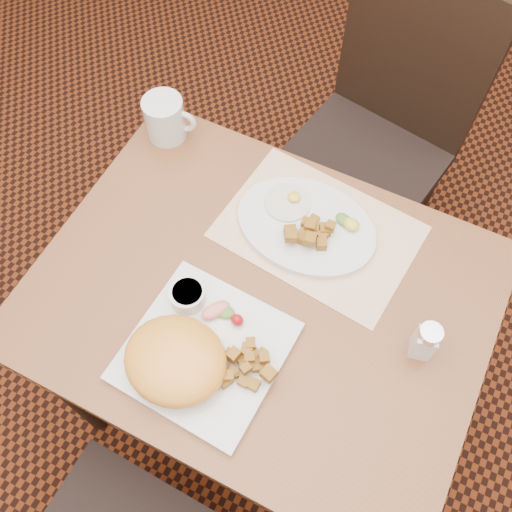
% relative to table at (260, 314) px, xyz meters
% --- Properties ---
extents(ground, '(8.00, 8.00, 0.00)m').
position_rel_table_xyz_m(ground, '(0.00, 0.00, -0.64)').
color(ground, black).
rests_on(ground, ground).
extents(table, '(0.90, 0.70, 0.75)m').
position_rel_table_xyz_m(table, '(0.00, 0.00, 0.00)').
color(table, brown).
rests_on(table, ground).
extents(chair_far, '(0.49, 0.50, 0.97)m').
position_rel_table_xyz_m(chair_far, '(0.03, 0.71, -0.10)').
color(chair_far, black).
rests_on(chair_far, ground).
extents(placemat, '(0.43, 0.32, 0.00)m').
position_rel_table_xyz_m(placemat, '(0.05, 0.18, 0.11)').
color(placemat, white).
rests_on(placemat, table).
extents(plate_square, '(0.29, 0.29, 0.02)m').
position_rel_table_xyz_m(plate_square, '(-0.04, -0.16, 0.12)').
color(plate_square, silver).
rests_on(plate_square, table).
extents(plate_oval, '(0.31, 0.23, 0.02)m').
position_rel_table_xyz_m(plate_oval, '(0.02, 0.18, 0.12)').
color(plate_oval, silver).
rests_on(plate_oval, placemat).
extents(hollandaise_mound, '(0.19, 0.17, 0.07)m').
position_rel_table_xyz_m(hollandaise_mound, '(-0.07, -0.21, 0.16)').
color(hollandaise_mound, '#FFA431').
rests_on(hollandaise_mound, plate_square).
extents(ramekin, '(0.07, 0.07, 0.04)m').
position_rel_table_xyz_m(ramekin, '(-0.12, -0.08, 0.15)').
color(ramekin, silver).
rests_on(ramekin, plate_square).
extents(garnish_sq, '(0.09, 0.07, 0.03)m').
position_rel_table_xyz_m(garnish_sq, '(-0.04, -0.08, 0.14)').
color(garnish_sq, '#387223').
rests_on(garnish_sq, plate_square).
extents(fried_egg, '(0.10, 0.10, 0.02)m').
position_rel_table_xyz_m(fried_egg, '(-0.04, 0.21, 0.13)').
color(fried_egg, white).
rests_on(fried_egg, plate_oval).
extents(garnish_ov, '(0.06, 0.05, 0.02)m').
position_rel_table_xyz_m(garnish_ov, '(0.10, 0.22, 0.14)').
color(garnish_ov, '#387223').
rests_on(garnish_ov, plate_oval).
extents(salt_shaker, '(0.05, 0.05, 0.10)m').
position_rel_table_xyz_m(salt_shaker, '(0.32, 0.03, 0.16)').
color(salt_shaker, white).
rests_on(salt_shaker, table).
extents(coffee_mug, '(0.12, 0.09, 0.10)m').
position_rel_table_xyz_m(coffee_mug, '(-0.38, 0.27, 0.16)').
color(coffee_mug, silver).
rests_on(coffee_mug, table).
extents(home_fries_sq, '(0.11, 0.11, 0.04)m').
position_rel_table_xyz_m(home_fries_sq, '(0.05, -0.15, 0.14)').
color(home_fries_sq, '#A46B1A').
rests_on(home_fries_sq, plate_square).
extents(home_fries_ov, '(0.10, 0.09, 0.04)m').
position_rel_table_xyz_m(home_fries_ov, '(0.03, 0.16, 0.14)').
color(home_fries_ov, '#A46B1A').
rests_on(home_fries_ov, plate_oval).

